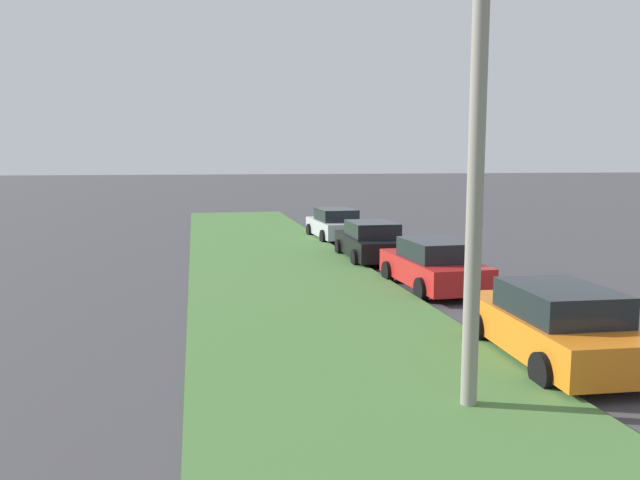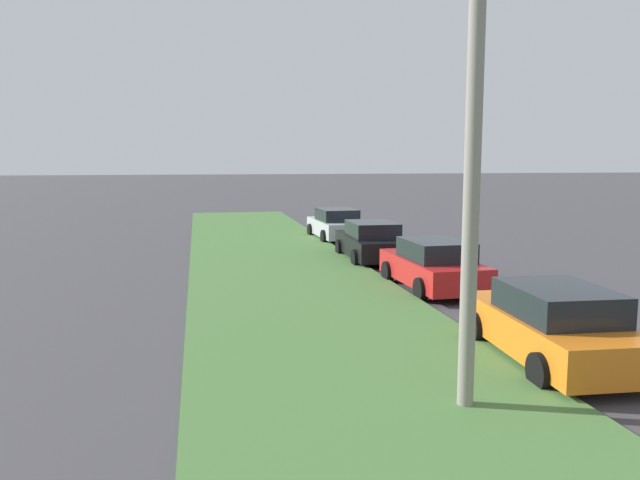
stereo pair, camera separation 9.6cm
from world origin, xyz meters
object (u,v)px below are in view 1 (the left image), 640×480
object	(u,v)px
parked_car_orange	(554,325)
parked_car_red	(434,265)
streetlight	(503,115)
parked_car_black	(371,242)
parked_car_silver	(335,225)

from	to	relation	value
parked_car_orange	parked_car_red	size ratio (longest dim) A/B	1.01
parked_car_red	streetlight	distance (m)	9.54
parked_car_red	streetlight	bearing A→B (deg)	162.35
parked_car_orange	parked_car_red	distance (m)	6.57
parked_car_black	parked_car_silver	distance (m)	6.11
parked_car_orange	parked_car_silver	size ratio (longest dim) A/B	1.00
parked_car_black	streetlight	size ratio (longest dim) A/B	0.58
parked_car_orange	parked_car_black	world-z (taller)	same
parked_car_silver	streetlight	world-z (taller)	streetlight
parked_car_black	parked_car_silver	xyz separation A→B (m)	(6.11, -0.03, 0.00)
parked_car_orange	parked_car_silver	world-z (taller)	same
parked_car_orange	streetlight	size ratio (longest dim) A/B	0.59
streetlight	parked_car_red	bearing A→B (deg)	-16.03
parked_car_red	parked_car_silver	size ratio (longest dim) A/B	0.99
parked_car_silver	parked_car_black	bearing A→B (deg)	177.02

